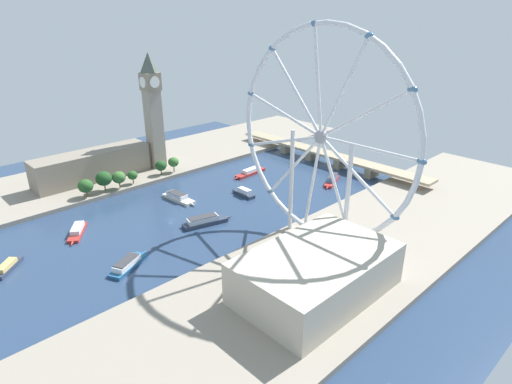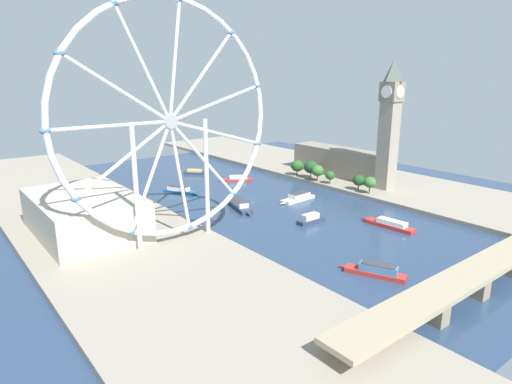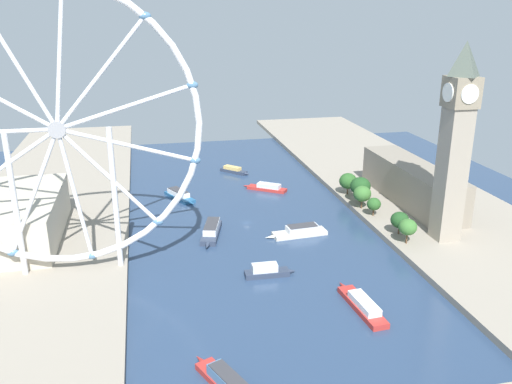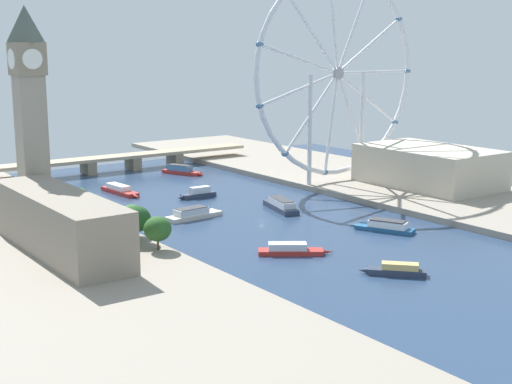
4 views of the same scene
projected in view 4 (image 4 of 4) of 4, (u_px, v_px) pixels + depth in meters
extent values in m
plane|color=navy|center=(261.00, 220.00, 337.98)|extent=(383.53, 383.53, 0.00)
cube|color=gray|center=(33.00, 255.00, 276.72)|extent=(90.00, 520.00, 3.00)
cube|color=gray|center=(420.00, 191.00, 398.64)|extent=(90.00, 520.00, 3.00)
cube|color=gray|center=(33.00, 150.00, 317.20)|extent=(11.11, 11.11, 63.92)
cube|color=gray|center=(27.00, 59.00, 309.51)|extent=(12.89, 12.89, 13.79)
pyramid|color=#4C564C|center=(25.00, 24.00, 306.63)|extent=(11.67, 11.67, 15.30)
cylinder|color=white|center=(22.00, 59.00, 314.82)|extent=(8.44, 0.50, 8.44)
cylinder|color=white|center=(32.00, 59.00, 304.20)|extent=(8.44, 0.50, 8.44)
cylinder|color=white|center=(43.00, 59.00, 313.32)|extent=(0.50, 8.44, 8.44)
cylinder|color=white|center=(11.00, 59.00, 305.71)|extent=(0.50, 8.44, 8.44)
cube|color=gray|center=(59.00, 223.00, 274.30)|extent=(22.00, 88.89, 22.23)
cylinder|color=#513823|center=(158.00, 245.00, 278.45)|extent=(0.80, 0.80, 4.00)
ellipsoid|color=#285623|center=(158.00, 229.00, 277.22)|extent=(10.59, 10.59, 9.53)
cylinder|color=#513823|center=(137.00, 236.00, 288.94)|extent=(0.80, 0.80, 4.88)
ellipsoid|color=#1E471E|center=(136.00, 219.00, 287.54)|extent=(11.64, 11.64, 10.48)
cylinder|color=#513823|center=(132.00, 230.00, 298.83)|extent=(0.80, 0.80, 4.66)
ellipsoid|color=#386B2D|center=(132.00, 215.00, 297.59)|extent=(9.84, 9.84, 8.86)
cylinder|color=#513823|center=(116.00, 226.00, 307.48)|extent=(0.80, 0.80, 3.65)
ellipsoid|color=#285623|center=(115.00, 215.00, 306.52)|extent=(7.54, 7.54, 6.79)
cylinder|color=#513823|center=(86.00, 215.00, 327.17)|extent=(0.80, 0.80, 3.92)
ellipsoid|color=#1E471E|center=(86.00, 203.00, 326.07)|extent=(8.98, 8.98, 8.09)
cylinder|color=#513823|center=(80.00, 209.00, 336.82)|extent=(0.80, 0.80, 4.93)
ellipsoid|color=#386B2D|center=(79.00, 196.00, 335.64)|extent=(8.73, 8.73, 7.85)
torus|color=silver|center=(338.00, 73.00, 408.00)|extent=(114.69, 2.78, 114.69)
cylinder|color=#99999E|center=(338.00, 73.00, 408.00)|extent=(6.71, 3.00, 6.71)
cylinder|color=silver|center=(374.00, 72.00, 423.97)|extent=(55.95, 1.67, 1.67)
cylinder|color=silver|center=(369.00, 45.00, 418.45)|extent=(47.97, 1.67, 31.65)
cylinder|color=silver|center=(354.00, 27.00, 409.60)|extent=(24.76, 1.67, 51.59)
cylinder|color=silver|center=(333.00, 22.00, 400.25)|extent=(9.62, 1.67, 55.62)
cylinder|color=silver|center=(313.00, 34.00, 393.36)|extent=(37.90, 1.67, 43.38)
cylinder|color=silver|center=(300.00, 59.00, 391.12)|extent=(54.15, 1.67, 17.37)
cylinder|color=silver|center=(300.00, 89.00, 394.24)|extent=(54.15, 1.67, 17.37)
cylinder|color=silver|center=(312.00, 113.00, 401.73)|extent=(37.90, 1.67, 43.38)
cylinder|color=silver|center=(331.00, 123.00, 411.21)|extent=(9.62, 1.67, 55.62)
cylinder|color=silver|center=(352.00, 118.00, 419.67)|extent=(24.76, 1.67, 51.59)
cylinder|color=silver|center=(367.00, 99.00, 424.43)|extent=(47.97, 1.67, 31.65)
ellipsoid|color=teal|center=(407.00, 71.00, 439.95)|extent=(4.80, 3.20, 3.20)
ellipsoid|color=teal|center=(399.00, 19.00, 428.89)|extent=(4.80, 3.20, 3.20)
ellipsoid|color=teal|center=(260.00, 44.00, 374.23)|extent=(4.80, 3.20, 3.20)
ellipsoid|color=teal|center=(260.00, 106.00, 380.47)|extent=(4.80, 3.20, 3.20)
ellipsoid|color=teal|center=(285.00, 154.00, 395.45)|extent=(4.80, 3.20, 3.20)
ellipsoid|color=teal|center=(325.00, 172.00, 414.41)|extent=(4.80, 3.20, 3.20)
ellipsoid|color=teal|center=(365.00, 160.00, 431.34)|extent=(4.80, 3.20, 3.20)
ellipsoid|color=teal|center=(395.00, 122.00, 440.86)|extent=(4.80, 3.20, 3.20)
cylinder|color=silver|center=(362.00, 126.00, 425.22)|extent=(2.40, 2.40, 61.06)
cylinder|color=silver|center=(310.00, 130.00, 402.86)|extent=(2.40, 2.40, 61.06)
cube|color=#BCB29E|center=(429.00, 166.00, 404.80)|extent=(46.92, 74.05, 21.07)
cube|color=tan|center=(111.00, 158.00, 466.16)|extent=(195.53, 14.96, 2.00)
cube|color=gray|center=(40.00, 173.00, 440.70)|extent=(6.00, 13.47, 8.01)
cube|color=gray|center=(88.00, 168.00, 458.33)|extent=(6.00, 13.47, 8.01)
cube|color=gray|center=(133.00, 163.00, 475.97)|extent=(6.00, 13.47, 8.01)
cube|color=gray|center=(175.00, 159.00, 493.60)|extent=(6.00, 13.47, 8.01)
cube|color=#2D384C|center=(198.00, 195.00, 388.47)|extent=(19.19, 6.05, 2.40)
cone|color=#2D384C|center=(180.00, 198.00, 382.34)|extent=(3.49, 2.48, 2.40)
cube|color=silver|center=(200.00, 190.00, 388.43)|extent=(11.02, 4.96, 3.30)
cube|color=#B22D28|center=(120.00, 192.00, 398.83)|extent=(9.01, 30.64, 2.22)
cone|color=#B22D28|center=(136.00, 197.00, 385.67)|extent=(2.63, 5.60, 2.22)
cube|color=white|center=(118.00, 187.00, 399.49)|extent=(6.93, 17.59, 2.60)
cube|color=#B22D28|center=(291.00, 252.00, 283.54)|extent=(24.24, 19.73, 1.84)
cone|color=#B22D28|center=(328.00, 252.00, 283.67)|extent=(4.74, 4.09, 1.84)
cube|color=silver|center=(287.00, 246.00, 283.08)|extent=(15.22, 12.96, 2.65)
cube|color=#235684|center=(385.00, 229.00, 318.51)|extent=(17.62, 25.97, 1.85)
cone|color=#235684|center=(353.00, 225.00, 325.42)|extent=(3.64, 4.90, 1.85)
cube|color=white|center=(388.00, 224.00, 317.45)|extent=(12.83, 17.72, 2.78)
cube|color=#38383D|center=(388.00, 221.00, 317.12)|extent=(11.85, 16.09, 0.53)
cube|color=beige|center=(194.00, 216.00, 342.16)|extent=(28.25, 10.44, 2.06)
cone|color=beige|center=(221.00, 211.00, 352.40)|extent=(5.14, 2.48, 2.06)
cube|color=silver|center=(191.00, 211.00, 340.78)|extent=(16.79, 8.17, 2.94)
cube|color=#38383D|center=(191.00, 208.00, 340.46)|extent=(15.15, 7.70, 0.31)
cube|color=#2D384C|center=(397.00, 272.00, 257.78)|extent=(17.75, 18.32, 2.21)
cone|color=#2D384C|center=(363.00, 270.00, 259.97)|extent=(4.11, 4.17, 2.21)
cube|color=#DBB766|center=(400.00, 266.00, 257.15)|extent=(11.96, 12.27, 2.25)
cube|color=#B22D28|center=(181.00, 172.00, 458.78)|extent=(16.43, 26.82, 2.09)
cone|color=#B22D28|center=(202.00, 175.00, 451.08)|extent=(3.84, 5.22, 2.09)
cube|color=teal|center=(180.00, 168.00, 458.91)|extent=(11.39, 17.06, 3.33)
cube|color=#38383D|center=(180.00, 165.00, 458.54)|extent=(10.51, 15.47, 0.38)
cube|color=#2D384C|center=(281.00, 207.00, 359.29)|extent=(14.66, 29.50, 2.58)
cone|color=#2D384C|center=(268.00, 201.00, 374.45)|extent=(3.80, 5.62, 2.58)
cube|color=silver|center=(282.00, 202.00, 357.44)|extent=(11.25, 20.72, 2.95)
cube|color=#38383D|center=(282.00, 199.00, 357.11)|extent=(10.45, 18.74, 0.40)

